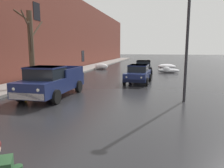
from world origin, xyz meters
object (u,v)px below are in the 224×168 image
at_px(pickup_truck_darkblue_approaching_near_lane, 51,81).
at_px(street_lamp_post, 188,29).
at_px(sedan_black_parked_kerbside_mid, 143,67).
at_px(bare_tree_second_along_sidewalk, 31,45).
at_px(sedan_darkblue_parked_kerbside_close, 138,73).
at_px(fire_hydrant, 24,90).

relative_size(pickup_truck_darkblue_approaching_near_lane, street_lamp_post, 0.77).
distance_m(pickup_truck_darkblue_approaching_near_lane, sedan_black_parked_kerbside_mid, 13.01).
distance_m(bare_tree_second_along_sidewalk, street_lamp_post, 9.98).
relative_size(sedan_darkblue_parked_kerbside_close, street_lamp_post, 0.61).
height_order(pickup_truck_darkblue_approaching_near_lane, fire_hydrant, pickup_truck_darkblue_approaching_near_lane).
relative_size(sedan_darkblue_parked_kerbside_close, fire_hydrant, 5.61).
bearing_deg(sedan_black_parked_kerbside_mid, sedan_darkblue_parked_kerbside_close, -89.06).
distance_m(sedan_darkblue_parked_kerbside_close, street_lamp_post, 6.98).
height_order(bare_tree_second_along_sidewalk, fire_hydrant, bare_tree_second_along_sidewalk).
height_order(sedan_darkblue_parked_kerbside_close, fire_hydrant, sedan_darkblue_parked_kerbside_close).
distance_m(pickup_truck_darkblue_approaching_near_lane, fire_hydrant, 1.75).
relative_size(bare_tree_second_along_sidewalk, street_lamp_post, 0.84).
bearing_deg(fire_hydrant, pickup_truck_darkblue_approaching_near_lane, 3.40).
bearing_deg(street_lamp_post, fire_hydrant, -175.30).
xyz_separation_m(bare_tree_second_along_sidewalk, sedan_black_parked_kerbside_mid, (6.72, 10.04, -2.16)).
xyz_separation_m(bare_tree_second_along_sidewalk, pickup_truck_darkblue_approaching_near_lane, (2.66, -2.32, -2.03)).
distance_m(bare_tree_second_along_sidewalk, fire_hydrant, 3.65).
bearing_deg(bare_tree_second_along_sidewalk, street_lamp_post, -9.78).
xyz_separation_m(pickup_truck_darkblue_approaching_near_lane, fire_hydrant, (-1.67, -0.10, -0.52)).
height_order(bare_tree_second_along_sidewalk, pickup_truck_darkblue_approaching_near_lane, bare_tree_second_along_sidewalk).
relative_size(bare_tree_second_along_sidewalk, pickup_truck_darkblue_approaching_near_lane, 1.08).
bearing_deg(pickup_truck_darkblue_approaching_near_lane, bare_tree_second_along_sidewalk, 139.00).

